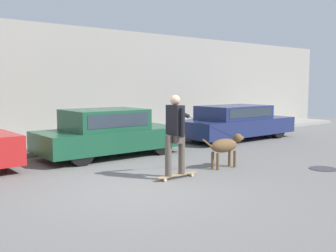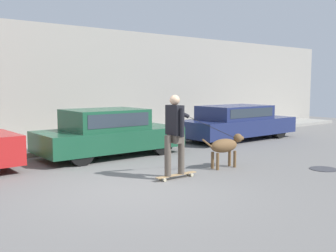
% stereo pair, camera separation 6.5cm
% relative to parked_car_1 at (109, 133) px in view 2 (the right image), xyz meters
% --- Properties ---
extents(ground_plane, '(36.00, 36.00, 0.00)m').
position_rel_parked_car_1_xyz_m(ground_plane, '(-1.37, -3.27, -0.63)').
color(ground_plane, slate).
extents(back_wall, '(32.00, 0.30, 3.90)m').
position_rel_parked_car_1_xyz_m(back_wall, '(-1.37, 3.10, 1.32)').
color(back_wall, '#9E998E').
rests_on(back_wall, ground_plane).
extents(sidewalk_curb, '(30.00, 1.90, 0.13)m').
position_rel_parked_car_1_xyz_m(sidewalk_curb, '(-1.37, 1.98, -0.56)').
color(sidewalk_curb, gray).
rests_on(sidewalk_curb, ground_plane).
extents(parked_car_1, '(3.96, 1.77, 1.29)m').
position_rel_parked_car_1_xyz_m(parked_car_1, '(0.00, 0.00, 0.00)').
color(parked_car_1, black).
rests_on(parked_car_1, ground_plane).
extents(parked_car_2, '(4.55, 1.75, 1.22)m').
position_rel_parked_car_1_xyz_m(parked_car_2, '(5.23, -0.00, -0.02)').
color(parked_car_2, black).
rests_on(parked_car_2, ground_plane).
extents(dog, '(1.27, 0.37, 0.78)m').
position_rel_parked_car_1_xyz_m(dog, '(1.37, -3.07, -0.10)').
color(dog, brown).
rests_on(dog, ground_plane).
extents(skateboarder, '(2.49, 0.56, 1.75)m').
position_rel_parked_car_1_xyz_m(skateboarder, '(-0.25, -3.17, 0.37)').
color(skateboarder, beige).
rests_on(skateboarder, ground_plane).
extents(manhole_cover, '(0.63, 0.63, 0.01)m').
position_rel_parked_car_1_xyz_m(manhole_cover, '(3.03, -4.61, -0.62)').
color(manhole_cover, '#38383D').
rests_on(manhole_cover, ground_plane).
extents(fire_hydrant, '(0.18, 0.18, 0.64)m').
position_rel_parked_car_1_xyz_m(fire_hydrant, '(-2.33, 0.78, -0.29)').
color(fire_hydrant, gold).
rests_on(fire_hydrant, ground_plane).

